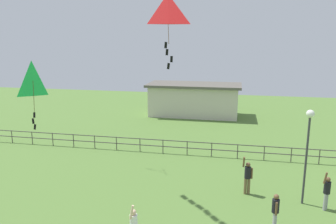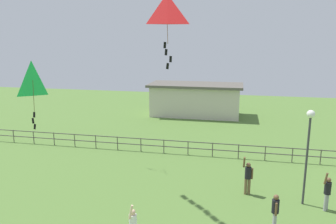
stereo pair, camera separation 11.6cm
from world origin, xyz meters
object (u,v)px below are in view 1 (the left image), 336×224
(lamppost, at_px, (308,137))
(kite_3, at_px, (33,82))
(person_4, at_px, (327,191))
(person_5, at_px, (275,210))
(person_2, at_px, (248,175))
(kite_2, at_px, (168,15))

(lamppost, bearing_deg, kite_3, -153.85)
(person_4, bearing_deg, kite_3, -157.51)
(lamppost, xyz_separation_m, person_5, (-1.53, -2.61, -2.36))
(person_4, xyz_separation_m, kite_3, (-11.08, -4.59, 5.14))
(person_5, distance_m, kite_3, 10.36)
(person_2, xyz_separation_m, kite_3, (-7.66, -5.48, 5.09))
(lamppost, xyz_separation_m, person_2, (-2.53, 0.48, -2.29))
(person_2, bearing_deg, person_4, -14.65)
(person_2, xyz_separation_m, person_5, (1.00, -3.09, -0.08))
(lamppost, height_order, kite_2, kite_2)
(person_2, relative_size, kite_3, 0.78)
(person_5, bearing_deg, kite_2, -154.30)
(person_4, xyz_separation_m, kite_2, (-6.40, -4.11, 7.36))
(person_2, bearing_deg, kite_3, -144.39)
(person_5, bearing_deg, lamppost, 59.66)
(person_2, bearing_deg, lamppost, -10.85)
(kite_3, bearing_deg, person_2, 35.61)
(person_5, height_order, kite_2, kite_2)
(lamppost, distance_m, kite_2, 8.71)
(lamppost, distance_m, person_2, 3.44)
(person_2, distance_m, person_5, 3.25)
(person_2, relative_size, person_4, 1.05)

